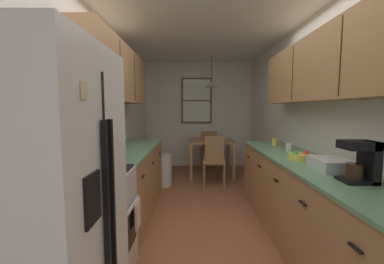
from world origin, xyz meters
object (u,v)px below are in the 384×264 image
(microwave_over_range, at_px, (67,80))
(dish_rack, at_px, (330,164))
(mug_by_coffeemaker, at_px, (288,147))
(fruit_bowl, at_px, (300,156))
(dining_chair_near, at_px, (213,158))
(dining_table, at_px, (210,146))
(coffee_maker, at_px, (360,160))
(dining_chair_far, at_px, (207,147))
(refrigerator, at_px, (35,220))
(table_serving_bowl, at_px, (212,139))
(trash_bin, at_px, (162,170))
(stove_range, at_px, (89,227))
(storage_canister, at_px, (107,153))
(mug_spare, at_px, (274,142))

(microwave_over_range, bearing_deg, dish_rack, 4.05)
(mug_by_coffeemaker, xyz_separation_m, fruit_bowl, (-0.09, -0.53, -0.01))
(dining_chair_near, height_order, mug_by_coffeemaker, mug_by_coffeemaker)
(dining_table, relative_size, dish_rack, 2.68)
(microwave_over_range, distance_m, coffee_maker, 2.24)
(dining_chair_far, bearing_deg, dining_table, -88.44)
(dish_rack, bearing_deg, refrigerator, -156.31)
(microwave_over_range, distance_m, table_serving_bowl, 3.65)
(trash_bin, distance_m, mug_by_coffeemaker, 2.33)
(dish_rack, bearing_deg, trash_bin, 126.47)
(stove_range, height_order, fruit_bowl, stove_range)
(trash_bin, height_order, storage_canister, storage_canister)
(mug_by_coffeemaker, bearing_deg, storage_canister, -163.20)
(microwave_over_range, distance_m, trash_bin, 2.86)
(dining_chair_far, bearing_deg, mug_spare, -71.13)
(stove_range, xyz_separation_m, table_serving_bowl, (1.29, 3.26, 0.31))
(dining_table, height_order, dish_rack, dish_rack)
(mug_spare, bearing_deg, fruit_bowl, -93.50)
(mug_spare, height_order, table_serving_bowl, mug_spare)
(refrigerator, bearing_deg, storage_canister, 92.60)
(trash_bin, relative_size, table_serving_bowl, 3.54)
(dining_table, height_order, coffee_maker, coffee_maker)
(trash_bin, relative_size, dish_rack, 1.74)
(stove_range, distance_m, trash_bin, 2.52)
(microwave_over_range, distance_m, mug_by_coffeemaker, 2.52)
(dish_rack, bearing_deg, dining_chair_near, 107.33)
(dining_chair_far, bearing_deg, mug_by_coffeemaker, -73.32)
(stove_range, bearing_deg, dining_chair_far, 72.42)
(trash_bin, height_order, fruit_bowl, fruit_bowl)
(refrigerator, xyz_separation_m, fruit_bowl, (1.91, 1.29, 0.07))
(dining_chair_near, distance_m, dining_chair_far, 1.24)
(stove_range, height_order, storage_canister, stove_range)
(mug_by_coffeemaker, bearing_deg, mug_spare, 94.27)
(dining_chair_near, bearing_deg, dining_table, 91.46)
(refrigerator, xyz_separation_m, microwave_over_range, (-0.16, 0.72, 0.78))
(dining_chair_far, bearing_deg, storage_canister, -110.01)
(dining_chair_near, relative_size, trash_bin, 1.52)
(stove_range, distance_m, dining_chair_near, 2.90)
(coffee_maker, bearing_deg, microwave_over_range, 175.00)
(refrigerator, bearing_deg, mug_by_coffeemaker, 42.33)
(stove_range, bearing_deg, microwave_over_range, 179.97)
(dining_table, bearing_deg, mug_by_coffeemaker, -69.25)
(dining_chair_near, relative_size, dining_chair_far, 1.00)
(table_serving_bowl, bearing_deg, mug_spare, -67.17)
(microwave_over_range, xyz_separation_m, dining_chair_near, (1.37, 2.62, -1.14))
(table_serving_bowl, bearing_deg, storage_canister, -115.08)
(stove_range, height_order, mug_spare, stove_range)
(trash_bin, distance_m, table_serving_bowl, 1.35)
(dining_table, relative_size, table_serving_bowl, 5.46)
(trash_bin, bearing_deg, microwave_over_range, -99.30)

